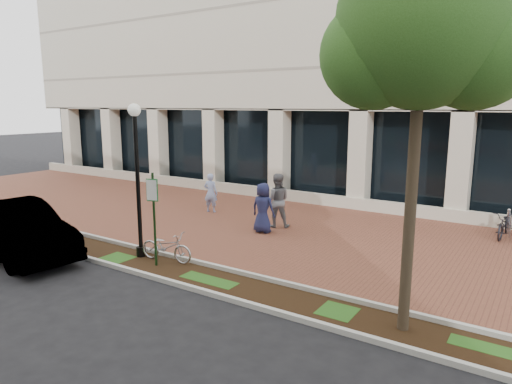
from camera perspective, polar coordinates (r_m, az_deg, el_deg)
The scene contains 14 objects.
ground at distance 17.06m, azimuth 0.35°, elevation -4.17°, with size 120.00×120.00×0.00m, color black.
brick_plaza at distance 17.05m, azimuth 0.35°, elevation -4.15°, with size 40.00×9.00×0.01m, color brown.
planting_strip at distance 13.16m, azimuth -12.32°, elevation -9.02°, with size 40.00×1.50×0.01m, color black.
curb_plaza_side at distance 13.64m, azimuth -10.07°, elevation -7.96°, with size 40.00×0.12×0.12m, color #B4B3AA.
curb_street_side at distance 12.66m, azimuth -14.78°, elevation -9.67°, with size 40.00×0.12×0.12m, color #B4B3AA.
parking_sign at distance 12.73m, azimuth -12.69°, elevation -1.96°, with size 0.34×0.07×2.63m.
lamppost at distance 13.49m, azimuth -14.62°, elevation 2.37°, with size 0.36×0.36×4.46m.
street_tree at distance 9.05m, azimuth 20.38°, elevation 18.04°, with size 3.71×3.09×7.40m.
locked_bicycle at distance 13.34m, azimuth -11.13°, elevation -6.72°, with size 0.58×1.67×0.88m, color #AFAFB4.
pedestrian_left at distance 19.04m, azimuth -5.68°, elevation -0.10°, with size 0.60×0.39×1.64m, color #93A8DC.
pedestrian_mid at distance 16.62m, azimuth 2.62°, elevation -1.06°, with size 0.97×0.75×1.99m, color slate.
pedestrian_right at distance 15.90m, azimuth 0.88°, elevation -2.00°, with size 0.86×0.56×1.77m, color #1B1F44.
bollard at distance 18.04m, azimuth 28.98°, elevation -3.20°, with size 0.12×0.12×0.91m.
sedan_near_curb at distance 15.15m, azimuth -27.66°, elevation -4.22°, with size 1.71×4.90×1.61m, color #AEAFB3.
Camera 1 is at (8.94, -13.84, 4.42)m, focal length 32.00 mm.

